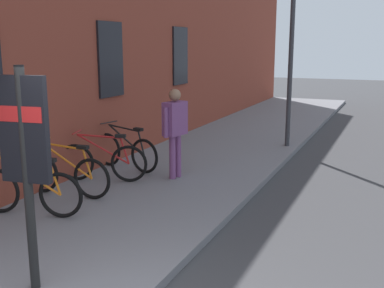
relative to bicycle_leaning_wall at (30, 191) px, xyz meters
name	(u,v)px	position (x,y,z in m)	size (l,w,h in m)	color
ground	(320,185)	(3.84, -3.80, -0.51)	(60.00, 60.00, 0.00)	#38383A
sidewalk_pavement	(224,149)	(5.84, -1.05, -0.45)	(24.00, 3.50, 0.12)	slate
bicycle_leaning_wall	(30,191)	(0.00, 0.00, 0.00)	(0.55, 1.74, 0.97)	black
bicycle_by_door	(66,174)	(1.00, 0.10, 0.00)	(0.48, 1.77, 0.97)	black
bicycle_beside_lamp	(103,162)	(2.00, 0.04, 0.00)	(0.67, 1.70, 0.97)	black
bicycle_end_of_row	(126,151)	(2.93, 0.10, 0.00)	(0.55, 1.74, 0.97)	black
transit_info_sign	(25,144)	(-1.68, -1.62, 1.21)	(0.16, 0.56, 2.40)	black
pedestrian_crossing_street	(175,124)	(2.78, -1.14, 0.69)	(0.66, 0.35, 1.77)	#723F72
street_lamp	(293,15)	(6.66, -2.50, 2.92)	(0.28, 0.28, 5.64)	#333338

